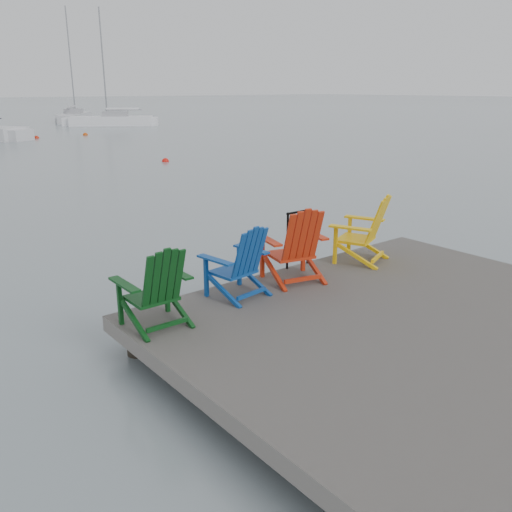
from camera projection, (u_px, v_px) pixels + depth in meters
ground at (414, 355)px, 6.80m from camera, size 400.00×400.00×0.00m
dock at (417, 330)px, 6.69m from camera, size 6.00×5.00×1.40m
handrail at (298, 233)px, 8.47m from camera, size 0.48×0.04×0.90m
chair_green at (156, 286)px, 6.29m from camera, size 0.80×0.74×1.01m
chair_blue at (240, 261)px, 7.23m from camera, size 0.87×0.81×1.00m
chair_red at (295, 244)px, 7.79m from camera, size 1.02×0.97×1.11m
chair_yellow at (365, 228)px, 8.70m from camera, size 1.06×1.02×1.09m
sailboat_mid at (75, 118)px, 53.97m from camera, size 5.92×7.76×10.94m
sailboat_far at (112, 122)px, 47.60m from camera, size 6.97×5.25×9.91m
buoy_a at (165, 162)px, 24.58m from camera, size 0.33×0.33×0.33m
buoy_c at (85, 135)px, 38.20m from camera, size 0.35×0.35×0.35m
buoy_d at (37, 138)px, 35.88m from camera, size 0.35×0.35×0.35m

